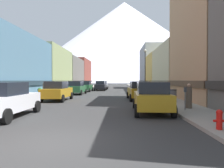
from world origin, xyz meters
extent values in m
plane|color=#313131|center=(0.00, 0.00, 0.00)|extent=(400.00, 400.00, 0.00)
cube|color=gray|center=(-6.25, 35.00, 0.07)|extent=(2.50, 100.00, 0.15)
cube|color=gray|center=(6.25, 35.00, 0.07)|extent=(2.50, 100.00, 0.15)
cube|color=#8C9966|center=(-11.54, 28.55, 3.68)|extent=(8.09, 12.18, 7.36)
cube|color=#3F442D|center=(-11.54, 28.55, 1.60)|extent=(8.39, 12.18, 0.50)
cube|color=#66605B|center=(-10.83, 41.53, 3.54)|extent=(6.67, 12.88, 7.09)
cube|color=#2D2B29|center=(-10.83, 41.53, 1.60)|extent=(6.97, 12.88, 0.50)
cube|color=brown|center=(-11.87, 54.98, 4.06)|extent=(8.74, 13.33, 8.13)
cube|color=#3B1B16|center=(-11.87, 54.98, 1.60)|extent=(9.04, 13.33, 0.50)
cube|color=tan|center=(10.51, 12.31, 5.80)|extent=(6.02, 9.76, 11.60)
cube|color=brown|center=(10.51, 12.31, 1.60)|extent=(6.32, 9.76, 0.50)
cube|color=beige|center=(11.66, 23.46, 3.37)|extent=(8.32, 12.03, 6.75)
cube|color=#595444|center=(11.66, 23.46, 1.60)|extent=(8.62, 12.03, 0.50)
cube|color=#D8B259|center=(11.93, 34.09, 3.43)|extent=(8.86, 8.38, 6.87)
cube|color=brown|center=(11.93, 34.09, 1.60)|extent=(9.16, 8.38, 0.50)
cube|color=#99A5B2|center=(10.81, 45.10, 5.09)|extent=(6.63, 12.78, 10.18)
cube|color=#444A50|center=(10.81, 45.10, 1.60)|extent=(6.93, 12.78, 0.50)
cube|color=silver|center=(-3.80, 4.29, 0.74)|extent=(1.90, 4.42, 0.80)
cube|color=#1E232D|center=(-3.80, 4.04, 1.46)|extent=(1.63, 2.22, 0.64)
cylinder|color=black|center=(-4.74, 5.92, 0.34)|extent=(0.23, 0.68, 0.68)
cylinder|color=black|center=(-2.90, 5.95, 0.34)|extent=(0.23, 0.68, 0.68)
cylinder|color=black|center=(-2.86, 2.65, 0.34)|extent=(0.23, 0.68, 0.68)
cube|color=#B28419|center=(-3.80, 12.81, 0.74)|extent=(1.88, 4.42, 0.80)
cube|color=#1E232D|center=(-3.80, 12.56, 1.46)|extent=(1.62, 2.21, 0.64)
cylinder|color=black|center=(-4.73, 14.45, 0.34)|extent=(0.23, 0.68, 0.68)
cylinder|color=black|center=(-2.89, 14.46, 0.34)|extent=(0.23, 0.68, 0.68)
cylinder|color=black|center=(-4.71, 11.15, 0.34)|extent=(0.23, 0.68, 0.68)
cylinder|color=black|center=(-2.87, 11.16, 0.34)|extent=(0.23, 0.68, 0.68)
cube|color=#265933|center=(-3.80, 21.20, 0.74)|extent=(1.91, 4.43, 0.80)
cube|color=#1E232D|center=(-3.80, 20.95, 1.46)|extent=(1.63, 2.22, 0.64)
cylinder|color=black|center=(-4.69, 22.87, 0.34)|extent=(0.23, 0.68, 0.68)
cylinder|color=black|center=(-2.86, 22.84, 0.34)|extent=(0.23, 0.68, 0.68)
cylinder|color=black|center=(-4.74, 19.57, 0.34)|extent=(0.23, 0.68, 0.68)
cylinder|color=black|center=(-2.91, 19.54, 0.34)|extent=(0.23, 0.68, 0.68)
cube|color=#265933|center=(-3.80, 28.36, 0.74)|extent=(1.86, 4.41, 0.80)
cube|color=#1E232D|center=(-3.80, 28.11, 1.46)|extent=(1.61, 2.21, 0.64)
cylinder|color=black|center=(-4.71, 30.02, 0.34)|extent=(0.22, 0.68, 0.68)
cylinder|color=black|center=(-2.87, 30.01, 0.34)|extent=(0.22, 0.68, 0.68)
cylinder|color=black|center=(-4.73, 26.72, 0.34)|extent=(0.22, 0.68, 0.68)
cylinder|color=black|center=(-2.89, 26.71, 0.34)|extent=(0.22, 0.68, 0.68)
cube|color=#B28419|center=(3.80, 6.09, 0.74)|extent=(2.00, 4.47, 0.80)
cube|color=#1E232D|center=(3.79, 5.84, 1.46)|extent=(1.68, 2.26, 0.64)
cylinder|color=black|center=(2.94, 7.77, 0.34)|extent=(0.25, 0.69, 0.68)
cylinder|color=black|center=(4.78, 7.70, 0.34)|extent=(0.25, 0.69, 0.68)
cylinder|color=black|center=(2.82, 4.47, 0.34)|extent=(0.25, 0.69, 0.68)
cylinder|color=black|center=(4.66, 4.40, 0.34)|extent=(0.25, 0.69, 0.68)
cube|color=#B28419|center=(3.80, 13.87, 0.74)|extent=(2.03, 4.47, 0.80)
cube|color=#1E232D|center=(3.81, 13.62, 1.46)|extent=(1.69, 2.27, 0.64)
cylinder|color=black|center=(2.81, 15.48, 0.34)|extent=(0.25, 0.69, 0.68)
cylinder|color=black|center=(4.65, 15.56, 0.34)|extent=(0.25, 0.69, 0.68)
cylinder|color=black|center=(2.95, 12.18, 0.34)|extent=(0.25, 0.69, 0.68)
cylinder|color=black|center=(4.79, 12.26, 0.34)|extent=(0.25, 0.69, 0.68)
cube|color=black|center=(-1.60, 31.79, 0.74)|extent=(1.84, 4.40, 0.80)
cube|color=#1E232D|center=(-1.60, 32.04, 1.46)|extent=(1.60, 2.20, 0.64)
cylinder|color=black|center=(-0.68, 30.14, 0.34)|extent=(0.22, 0.68, 0.68)
cylinder|color=black|center=(-2.52, 30.14, 0.34)|extent=(0.22, 0.68, 0.68)
cylinder|color=black|center=(-0.68, 33.44, 0.34)|extent=(0.22, 0.68, 0.68)
cylinder|color=black|center=(-2.52, 33.44, 0.34)|extent=(0.22, 0.68, 0.68)
cube|color=slate|center=(-1.60, 37.02, 0.74)|extent=(1.84, 4.40, 0.80)
cube|color=#1E232D|center=(-1.60, 37.27, 1.46)|extent=(1.60, 2.20, 0.64)
cylinder|color=black|center=(-0.68, 35.37, 0.34)|extent=(0.22, 0.68, 0.68)
cylinder|color=black|center=(-2.52, 35.37, 0.34)|extent=(0.22, 0.68, 0.68)
cylinder|color=black|center=(-0.68, 38.67, 0.34)|extent=(0.22, 0.68, 0.68)
cylinder|color=black|center=(-2.52, 38.67, 0.34)|extent=(0.22, 0.68, 0.68)
cylinder|color=red|center=(5.45, 1.43, 0.43)|extent=(0.20, 0.20, 0.55)
sphere|color=red|center=(5.45, 1.43, 0.74)|extent=(0.22, 0.22, 0.22)
cylinder|color=red|center=(5.30, 1.43, 0.45)|extent=(0.10, 0.09, 0.09)
cylinder|color=red|center=(5.60, 1.43, 0.45)|extent=(0.10, 0.09, 0.09)
cylinder|color=#595960|center=(5.75, 6.11, 0.68)|extent=(0.06, 0.06, 1.05)
cube|color=#33383F|center=(5.75, 6.11, 1.34)|extent=(0.14, 0.10, 0.28)
cylinder|color=#4C5156|center=(6.35, 11.13, 0.60)|extent=(0.56, 0.56, 0.90)
cylinder|color=#2D2D33|center=(6.35, 11.13, 1.09)|extent=(0.59, 0.59, 0.08)
cylinder|color=#4C4C51|center=(-7.00, 16.67, 0.37)|extent=(0.39, 0.39, 0.44)
sphere|color=#255B27|center=(-7.00, 16.67, 0.80)|extent=(0.51, 0.51, 0.51)
cylinder|color=brown|center=(-6.25, 16.07, 0.84)|extent=(0.36, 0.36, 1.38)
sphere|color=tan|center=(-6.25, 16.07, 1.64)|extent=(0.22, 0.22, 0.22)
cylinder|color=#333338|center=(6.25, 24.26, 0.88)|extent=(0.36, 0.36, 1.45)
sphere|color=tan|center=(6.25, 24.26, 1.72)|extent=(0.23, 0.23, 0.23)
cylinder|color=brown|center=(6.25, 6.96, 0.81)|extent=(0.36, 0.36, 1.32)
sphere|color=tan|center=(6.25, 6.96, 1.58)|extent=(0.21, 0.21, 0.21)
cylinder|color=black|center=(5.35, 21.54, 2.90)|extent=(0.12, 0.12, 5.50)
sphere|color=white|center=(5.35, 21.54, 5.83)|extent=(0.36, 0.36, 0.36)
cone|color=silver|center=(7.79, 260.00, 51.64)|extent=(264.94, 264.94, 103.28)
camera|label=1|loc=(1.96, -5.82, 1.87)|focal=32.72mm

